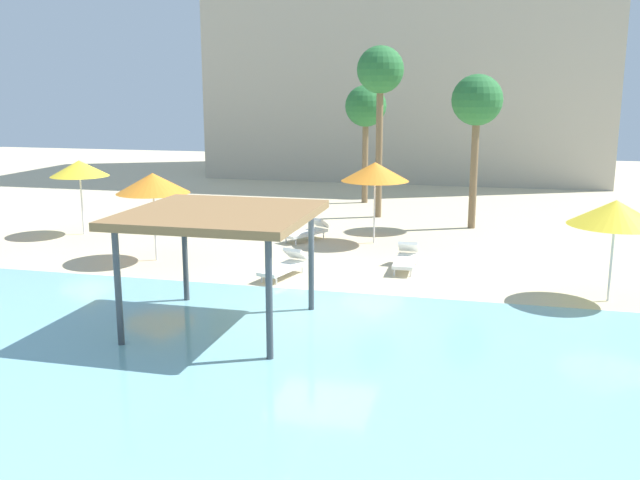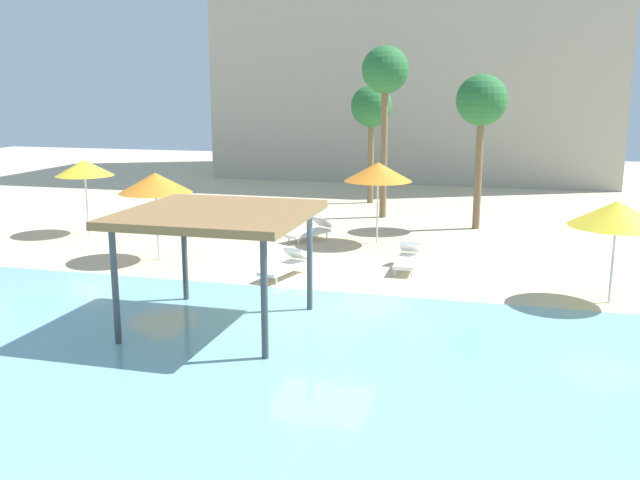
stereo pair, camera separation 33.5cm
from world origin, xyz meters
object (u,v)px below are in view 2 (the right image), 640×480
object	(u,v)px
palm_tree_0	(482,103)
beach_umbrella_yellow_0	(84,168)
beach_umbrella_yellow_3	(617,214)
palm_tree_1	(385,74)
shade_pavilion	(218,218)
lounge_chair_1	(311,231)
beach_umbrella_orange_2	(378,172)
lounge_chair_0	(408,258)
palm_tree_2	(372,108)
beach_umbrella_orange_4	(155,183)
lounge_chair_2	(286,265)

from	to	relation	value
palm_tree_0	beach_umbrella_yellow_0	bearing A→B (deg)	-161.54
beach_umbrella_yellow_3	palm_tree_1	size ratio (longest dim) A/B	0.37
shade_pavilion	beach_umbrella_yellow_3	world-z (taller)	shade_pavilion
lounge_chair_1	palm_tree_0	distance (m)	7.96
palm_tree_0	palm_tree_1	xyz separation A→B (m)	(-3.89, 1.49, 1.09)
shade_pavilion	palm_tree_0	bearing A→B (deg)	68.96
beach_umbrella_orange_2	lounge_chair_0	distance (m)	4.22
shade_pavilion	palm_tree_0	distance (m)	14.22
beach_umbrella_yellow_3	palm_tree_0	distance (m)	9.94
palm_tree_0	palm_tree_2	size ratio (longest dim) A/B	1.07
beach_umbrella_orange_2	palm_tree_0	bearing A→B (deg)	47.93
beach_umbrella_orange_4	beach_umbrella_yellow_3	bearing A→B (deg)	-5.32
shade_pavilion	beach_umbrella_orange_4	xyz separation A→B (m)	(-4.38, 5.43, -0.07)
beach_umbrella_orange_2	beach_umbrella_yellow_3	xyz separation A→B (m)	(6.91, -5.34, -0.22)
beach_umbrella_orange_2	palm_tree_2	size ratio (longest dim) A/B	0.52
beach_umbrella_yellow_0	beach_umbrella_yellow_3	xyz separation A→B (m)	(17.58, -4.26, -0.16)
lounge_chair_2	palm_tree_1	bearing A→B (deg)	-171.30
shade_pavilion	lounge_chair_1	bearing A→B (deg)	93.14
beach_umbrella_orange_2	lounge_chair_2	xyz separation A→B (m)	(-1.72, -4.99, -2.16)
beach_umbrella_orange_2	beach_umbrella_orange_4	xyz separation A→B (m)	(-6.21, -4.12, -0.06)
palm_tree_0	palm_tree_2	distance (m)	7.22
lounge_chair_1	beach_umbrella_yellow_3	bearing A→B (deg)	88.53
beach_umbrella_yellow_0	palm_tree_2	xyz separation A→B (m)	(8.77, 9.72, 1.94)
palm_tree_1	palm_tree_2	size ratio (longest dim) A/B	1.28
lounge_chair_2	palm_tree_0	bearing A→B (deg)	164.64
beach_umbrella_orange_4	lounge_chair_2	distance (m)	5.04
lounge_chair_0	lounge_chair_2	world-z (taller)	same
beach_umbrella_orange_2	beach_umbrella_orange_4	world-z (taller)	beach_umbrella_orange_2
beach_umbrella_yellow_0	palm_tree_2	size ratio (longest dim) A/B	0.50
palm_tree_0	palm_tree_2	world-z (taller)	palm_tree_0
lounge_chair_2	palm_tree_0	size ratio (longest dim) A/B	0.34
lounge_chair_0	shade_pavilion	bearing A→B (deg)	-28.96
lounge_chair_1	beach_umbrella_orange_4	bearing A→B (deg)	-15.25
palm_tree_2	beach_umbrella_orange_4	bearing A→B (deg)	-108.69
lounge_chair_2	beach_umbrella_orange_4	bearing A→B (deg)	-86.42
lounge_chair_1	palm_tree_2	distance (m)	9.59
beach_umbrella_orange_2	palm_tree_2	xyz separation A→B (m)	(-1.90, 8.64, 1.88)
beach_umbrella_orange_4	lounge_chair_0	distance (m)	8.06
lounge_chair_0	palm_tree_1	xyz separation A→B (m)	(-2.21, 8.33, 5.49)
palm_tree_0	beach_umbrella_orange_4	bearing A→B (deg)	-140.85
palm_tree_2	beach_umbrella_yellow_0	bearing A→B (deg)	-132.07
beach_umbrella_yellow_3	palm_tree_1	bearing A→B (deg)	126.16
beach_umbrella_yellow_0	beach_umbrella_orange_2	size ratio (longest dim) A/B	0.97
palm_tree_1	palm_tree_0	bearing A→B (deg)	-20.98
beach_umbrella_orange_4	palm_tree_0	bearing A→B (deg)	39.15
lounge_chair_1	lounge_chair_2	world-z (taller)	same
palm_tree_0	palm_tree_1	size ratio (longest dim) A/B	0.83
beach_umbrella_orange_4	palm_tree_1	world-z (taller)	palm_tree_1
beach_umbrella_orange_2	lounge_chair_1	bearing A→B (deg)	-178.79
beach_umbrella_orange_4	lounge_chair_0	world-z (taller)	beach_umbrella_orange_4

